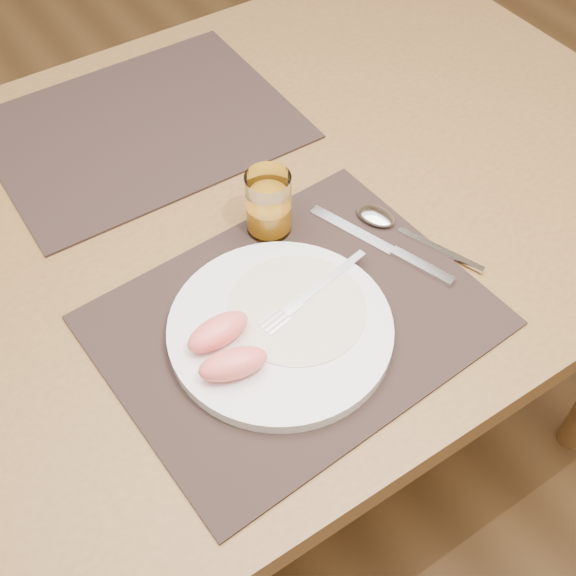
# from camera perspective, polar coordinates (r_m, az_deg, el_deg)

# --- Properties ---
(ground) EXTENTS (5.00, 5.00, 0.00)m
(ground) POSITION_cam_1_polar(r_m,az_deg,el_deg) (1.63, -3.22, -12.70)
(ground) COLOR brown
(ground) RESTS_ON ground
(table) EXTENTS (1.40, 0.90, 0.75)m
(table) POSITION_cam_1_polar(r_m,az_deg,el_deg) (1.08, -4.77, 3.27)
(table) COLOR brown
(table) RESTS_ON ground
(placemat_near) EXTENTS (0.47, 0.38, 0.00)m
(placemat_near) POSITION_cam_1_polar(r_m,az_deg,el_deg) (0.88, 0.48, -2.57)
(placemat_near) COLOR #2E201C
(placemat_near) RESTS_ON table
(placemat_far) EXTENTS (0.45, 0.35, 0.00)m
(placemat_far) POSITION_cam_1_polar(r_m,az_deg,el_deg) (1.17, -11.47, 12.35)
(placemat_far) COLOR #2E201C
(placemat_far) RESTS_ON table
(plate) EXTENTS (0.27, 0.27, 0.02)m
(plate) POSITION_cam_1_polar(r_m,az_deg,el_deg) (0.86, -0.61, -3.26)
(plate) COLOR white
(plate) RESTS_ON placemat_near
(plate_dressing) EXTENTS (0.17, 0.17, 0.00)m
(plate_dressing) POSITION_cam_1_polar(r_m,az_deg,el_deg) (0.87, 0.69, -1.60)
(plate_dressing) COLOR white
(plate_dressing) RESTS_ON plate
(fork) EXTENTS (0.17, 0.05, 0.00)m
(fork) POSITION_cam_1_polar(r_m,az_deg,el_deg) (0.88, 1.46, -0.70)
(fork) COLOR silver
(fork) RESTS_ON plate
(knife) EXTENTS (0.09, 0.21, 0.01)m
(knife) POSITION_cam_1_polar(r_m,az_deg,el_deg) (0.96, 8.24, 2.94)
(knife) COLOR silver
(knife) RESTS_ON placemat_near
(spoon) EXTENTS (0.09, 0.19, 0.01)m
(spoon) POSITION_cam_1_polar(r_m,az_deg,el_deg) (0.99, 7.68, 5.30)
(spoon) COLOR silver
(spoon) RESTS_ON placemat_near
(juice_glass) EXTENTS (0.06, 0.06, 0.09)m
(juice_glass) POSITION_cam_1_polar(r_m,az_deg,el_deg) (0.95, -1.55, 6.48)
(juice_glass) COLOR white
(juice_glass) RESTS_ON placemat_near
(grapefruit_wedges) EXTENTS (0.09, 0.10, 0.03)m
(grapefruit_wedges) POSITION_cam_1_polar(r_m,az_deg,el_deg) (0.82, -4.97, -4.70)
(grapefruit_wedges) COLOR #FF7468
(grapefruit_wedges) RESTS_ON plate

